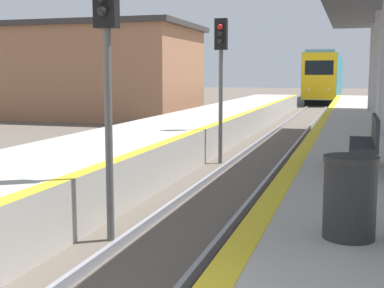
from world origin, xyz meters
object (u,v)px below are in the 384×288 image
at_px(signal_near, 107,53).
at_px(signal_mid, 221,63).
at_px(trash_bin, 350,197).
at_px(train, 326,77).
at_px(bench, 367,142).

bearing_deg(signal_near, signal_mid, 90.59).
bearing_deg(trash_bin, train, 93.01).
xyz_separation_m(train, trash_bin, (2.64, -50.20, -0.90)).
relative_size(train, signal_mid, 5.47).
distance_m(train, signal_near, 48.03).
bearing_deg(signal_mid, bench, -56.05).
bearing_deg(bench, signal_near, -154.80).
xyz_separation_m(signal_near, signal_mid, (-0.08, 7.78, 0.00)).
height_order(train, bench, train).
relative_size(signal_near, signal_mid, 1.00).
bearing_deg(train, trash_bin, -86.99).
bearing_deg(train, signal_mid, -91.57).
bearing_deg(signal_mid, train, 88.43).
bearing_deg(bench, signal_mid, 123.95).
bearing_deg(bench, trash_bin, -93.65).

